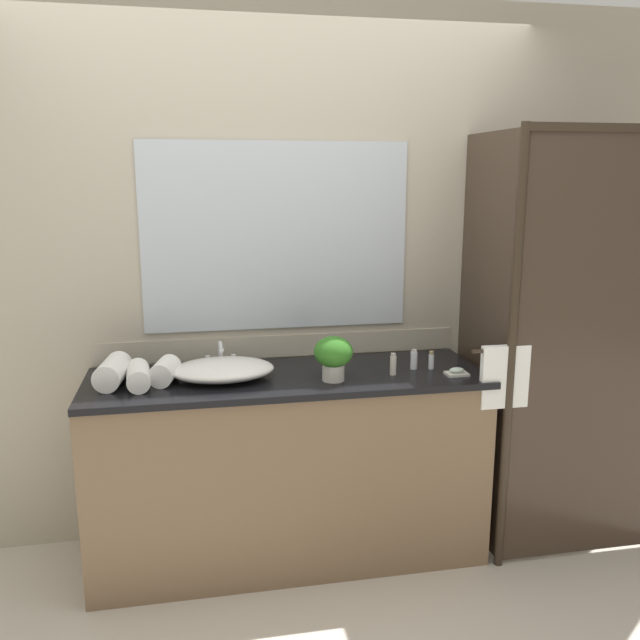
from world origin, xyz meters
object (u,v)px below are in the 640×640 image
faucet (221,359)px  amenity_bottle_conditioner (431,361)px  potted_plant (333,355)px  soap_dish (457,372)px  rolled_towel_middle (138,376)px  amenity_bottle_shampoo (414,360)px  sink_basin (223,370)px  rolled_towel_far_edge (165,371)px  rolled_towel_near_edge (113,372)px  amenity_bottle_lotion (393,365)px

faucet → amenity_bottle_conditioner: faucet is taller
potted_plant → soap_dish: bearing=-3.1°
soap_dish → amenity_bottle_conditioner: 0.14m
amenity_bottle_conditioner → rolled_towel_middle: rolled_towel_middle is taller
soap_dish → amenity_bottle_shampoo: (-0.16, 0.13, 0.03)m
sink_basin → rolled_towel_far_edge: (-0.25, -0.01, 0.01)m
potted_plant → rolled_towel_near_edge: bearing=172.6°
rolled_towel_far_edge → rolled_towel_middle: bearing=-162.5°
sink_basin → amenity_bottle_conditioner: same height
sink_basin → amenity_bottle_shampoo: bearing=-0.6°
rolled_towel_middle → potted_plant: bearing=-4.9°
amenity_bottle_shampoo → rolled_towel_near_edge: size_ratio=0.37×
faucet → rolled_towel_far_edge: faucet is taller
soap_dish → faucet: bearing=162.9°
amenity_bottle_shampoo → potted_plant: bearing=-165.9°
amenity_bottle_shampoo → rolled_towel_near_edge: 1.35m
faucet → rolled_towel_middle: size_ratio=0.75×
amenity_bottle_conditioner → amenity_bottle_lotion: bearing=-165.1°
amenity_bottle_conditioner → rolled_towel_middle: 1.32m
sink_basin → amenity_bottle_shampoo: 0.89m
rolled_towel_middle → rolled_towel_far_edge: rolled_towel_far_edge is taller
soap_dish → rolled_towel_far_edge: size_ratio=0.55×
soap_dish → sink_basin: bearing=172.2°
soap_dish → amenity_bottle_shampoo: amenity_bottle_shampoo is taller
soap_dish → rolled_towel_middle: 1.41m
potted_plant → amenity_bottle_lotion: bearing=6.3°
soap_dish → rolled_towel_middle: rolled_towel_middle is taller
sink_basin → amenity_bottle_conditioner: size_ratio=5.33×
potted_plant → rolled_towel_middle: potted_plant is taller
amenity_bottle_conditioner → faucet: bearing=168.0°
faucet → potted_plant: bearing=-31.3°
rolled_towel_near_edge → faucet: bearing=19.6°
faucet → rolled_towel_near_edge: size_ratio=0.67×
sink_basin → rolled_towel_middle: rolled_towel_middle is taller
amenity_bottle_lotion → rolled_towel_middle: amenity_bottle_lotion is taller
sink_basin → amenity_bottle_shampoo: amenity_bottle_shampoo is taller
rolled_towel_middle → rolled_towel_far_edge: bearing=17.5°
rolled_towel_near_edge → soap_dish: bearing=-5.8°
potted_plant → rolled_towel_far_edge: size_ratio=1.10×
faucet → potted_plant: size_ratio=0.85×
faucet → rolled_towel_far_edge: (-0.25, -0.18, 0.01)m
amenity_bottle_lotion → amenity_bottle_conditioner: size_ratio=1.17×
sink_basin → potted_plant: potted_plant is taller
potted_plant → rolled_towel_near_edge: 0.96m
amenity_bottle_lotion → amenity_bottle_shampoo: amenity_bottle_lotion is taller
sink_basin → faucet: size_ratio=2.68×
amenity_bottle_conditioner → amenity_bottle_shampoo: bearing=168.1°
soap_dish → rolled_towel_near_edge: 1.52m
soap_dish → amenity_bottle_conditioner: (-0.08, 0.12, 0.03)m
soap_dish → rolled_towel_far_edge: 1.30m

